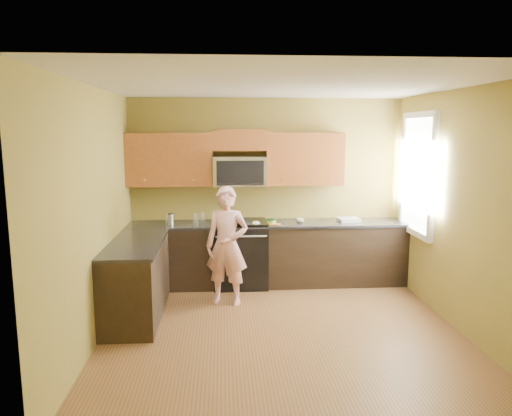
{
  "coord_description": "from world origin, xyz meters",
  "views": [
    {
      "loc": [
        -0.65,
        -5.07,
        2.24
      ],
      "look_at": [
        -0.2,
        1.3,
        1.2
      ],
      "focal_mm": 33.65,
      "sensor_mm": 36.0,
      "label": 1
    }
  ],
  "objects": [
    {
      "name": "stove",
      "position": [
        -0.4,
        1.68,
        0.47
      ],
      "size": [
        0.76,
        0.65,
        0.95
      ],
      "primitive_type": null,
      "color": "black",
      "rests_on": "floor"
    },
    {
      "name": "glass_a",
      "position": [
        -1.44,
        1.8,
        0.98
      ],
      "size": [
        0.08,
        0.08,
        0.12
      ],
      "primitive_type": "cylinder",
      "rotation": [
        0.0,
        0.0,
        -0.15
      ],
      "color": "silver",
      "rests_on": "countertop_back"
    },
    {
      "name": "cabinet_left_run",
      "position": [
        -1.7,
        0.6,
        0.44
      ],
      "size": [
        0.6,
        1.6,
        0.88
      ],
      "primitive_type": "cube",
      "color": "black",
      "rests_on": "floor"
    },
    {
      "name": "frying_pan",
      "position": [
        -0.4,
        1.48,
        0.95
      ],
      "size": [
        0.29,
        0.49,
        0.06
      ],
      "primitive_type": null,
      "rotation": [
        0.0,
        0.0,
        0.04
      ],
      "color": "black",
      "rests_on": "stove"
    },
    {
      "name": "butter_tub",
      "position": [
        0.04,
        1.57,
        0.92
      ],
      "size": [
        0.14,
        0.14,
        0.09
      ],
      "primitive_type": null,
      "rotation": [
        0.0,
        0.0,
        -0.09
      ],
      "color": "#FDEC42",
      "rests_on": "countertop_back"
    },
    {
      "name": "microwave",
      "position": [
        -0.4,
        1.8,
        1.45
      ],
      "size": [
        0.76,
        0.4,
        0.42
      ],
      "primitive_type": null,
      "color": "silver",
      "rests_on": "wall_back"
    },
    {
      "name": "floor",
      "position": [
        0.0,
        0.0,
        0.0
      ],
      "size": [
        4.0,
        4.0,
        0.0
      ],
      "primitive_type": "plane",
      "color": "brown",
      "rests_on": "ground"
    },
    {
      "name": "countertop_back",
      "position": [
        0.0,
        1.69,
        0.9
      ],
      "size": [
        4.0,
        0.62,
        0.04
      ],
      "primitive_type": "cube",
      "color": "black",
      "rests_on": "cabinet_back_run"
    },
    {
      "name": "woman",
      "position": [
        -0.6,
        0.95,
        0.77
      ],
      "size": [
        0.64,
        0.51,
        1.53
      ],
      "primitive_type": "imported",
      "rotation": [
        0.0,
        0.0,
        -0.29
      ],
      "color": "#F0787F",
      "rests_on": "floor"
    },
    {
      "name": "upper_cab_right",
      "position": [
        0.54,
        1.83,
        1.45
      ],
      "size": [
        1.12,
        0.33,
        0.75
      ],
      "primitive_type": null,
      "color": "brown",
      "rests_on": "wall_back"
    },
    {
      "name": "upper_cab_left",
      "position": [
        -1.39,
        1.83,
        1.45
      ],
      "size": [
        1.22,
        0.33,
        0.75
      ],
      "primitive_type": null,
      "color": "brown",
      "rests_on": "wall_back"
    },
    {
      "name": "wall_right",
      "position": [
        2.0,
        0.0,
        1.35
      ],
      "size": [
        0.0,
        4.0,
        4.0
      ],
      "primitive_type": "plane",
      "rotation": [
        1.57,
        0.0,
        -1.57
      ],
      "color": "olive",
      "rests_on": "ground"
    },
    {
      "name": "countertop_left",
      "position": [
        -1.69,
        0.6,
        0.9
      ],
      "size": [
        0.62,
        1.6,
        0.04
      ],
      "primitive_type": "cube",
      "color": "black",
      "rests_on": "cabinet_left_run"
    },
    {
      "name": "napkin_b",
      "position": [
        0.47,
        1.68,
        0.95
      ],
      "size": [
        0.15,
        0.16,
        0.07
      ],
      "primitive_type": "ellipsoid",
      "rotation": [
        0.0,
        0.0,
        0.24
      ],
      "color": "silver",
      "rests_on": "countertop_back"
    },
    {
      "name": "wall_back",
      "position": [
        0.0,
        2.0,
        1.35
      ],
      "size": [
        4.0,
        0.0,
        4.0
      ],
      "primitive_type": "plane",
      "rotation": [
        1.57,
        0.0,
        0.0
      ],
      "color": "olive",
      "rests_on": "ground"
    },
    {
      "name": "travel_mug",
      "position": [
        -1.38,
        1.65,
        0.92
      ],
      "size": [
        0.09,
        0.09,
        0.17
      ],
      "primitive_type": null,
      "rotation": [
        0.0,
        0.0,
        0.15
      ],
      "color": "silver",
      "rests_on": "countertop_back"
    },
    {
      "name": "glass_b",
      "position": [
        -1.05,
        1.84,
        0.98
      ],
      "size": [
        0.09,
        0.09,
        0.12
      ],
      "primitive_type": "cylinder",
      "rotation": [
        0.0,
        0.0,
        -0.27
      ],
      "color": "silver",
      "rests_on": "countertop_back"
    },
    {
      "name": "dish_towel",
      "position": [
        1.19,
        1.71,
        0.95
      ],
      "size": [
        0.33,
        0.28,
        0.05
      ],
      "primitive_type": "cube",
      "rotation": [
        0.0,
        0.0,
        0.13
      ],
      "color": "white",
      "rests_on": "countertop_back"
    },
    {
      "name": "wall_left",
      "position": [
        -2.0,
        0.0,
        1.35
      ],
      "size": [
        0.0,
        4.0,
        4.0
      ],
      "primitive_type": "plane",
      "rotation": [
        1.57,
        0.0,
        1.57
      ],
      "color": "olive",
      "rests_on": "ground"
    },
    {
      "name": "cabinet_back_run",
      "position": [
        0.0,
        1.7,
        0.44
      ],
      "size": [
        4.0,
        0.6,
        0.88
      ],
      "primitive_type": "cube",
      "color": "black",
      "rests_on": "floor"
    },
    {
      "name": "wall_front",
      "position": [
        0.0,
        -2.0,
        1.35
      ],
      "size": [
        4.0,
        0.0,
        4.0
      ],
      "primitive_type": "plane",
      "rotation": [
        -1.57,
        0.0,
        0.0
      ],
      "color": "olive",
      "rests_on": "ground"
    },
    {
      "name": "upper_cab_over_mw",
      "position": [
        -0.4,
        1.83,
        2.1
      ],
      "size": [
        0.76,
        0.33,
        0.3
      ],
      "primitive_type": "cube",
      "color": "brown",
      "rests_on": "wall_back"
    },
    {
      "name": "napkin_a",
      "position": [
        -0.19,
        1.5,
        0.95
      ],
      "size": [
        0.14,
        0.15,
        0.06
      ],
      "primitive_type": "ellipsoid",
      "rotation": [
        0.0,
        0.0,
        0.34
      ],
      "color": "silver",
      "rests_on": "countertop_back"
    },
    {
      "name": "toast_slice",
      "position": [
        0.1,
        1.53,
        0.93
      ],
      "size": [
        0.13,
        0.13,
        0.01
      ],
      "primitive_type": "cube",
      "rotation": [
        0.0,
        0.0,
        -0.24
      ],
      "color": "#B27F47",
      "rests_on": "countertop_back"
    },
    {
      "name": "window",
      "position": [
        1.98,
        1.2,
        1.65
      ],
      "size": [
        0.06,
        1.06,
        1.66
      ],
      "primitive_type": null,
      "color": "white",
      "rests_on": "wall_right"
    },
    {
      "name": "ceiling",
      "position": [
        0.0,
        0.0,
        2.7
      ],
      "size": [
        4.0,
        4.0,
        0.0
      ],
      "primitive_type": "plane",
      "rotation": [
        3.14,
        0.0,
        0.0
      ],
      "color": "white",
      "rests_on": "ground"
    },
    {
      "name": "glass_c",
      "position": [
        -0.95,
        1.92,
        0.98
      ],
      "size": [
        0.09,
        0.09,
        0.12
      ],
      "primitive_type": "cylinder",
      "rotation": [
        0.0,
        0.0,
        -0.38
      ],
      "color": "silver",
      "rests_on": "countertop_back"
    }
  ]
}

